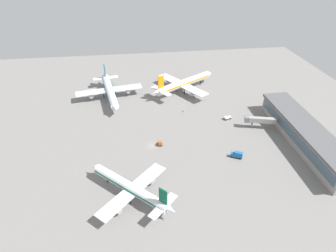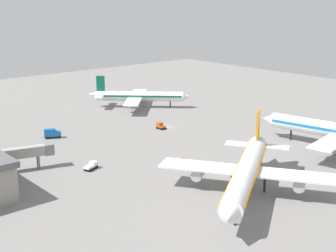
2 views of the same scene
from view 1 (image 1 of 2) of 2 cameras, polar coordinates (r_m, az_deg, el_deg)
ground at (r=146.94m, az=-3.21°, el=-4.00°), size 288.00×288.00×0.00m
terminal_building at (r=161.76m, az=25.68°, el=-1.55°), size 75.16×14.91×10.36m
airplane_at_gate at (r=118.50m, az=-7.47°, el=-12.04°), size 35.01×35.76×13.71m
airplane_taxiing at (r=192.37m, az=-11.53°, el=6.96°), size 53.83×43.63×16.44m
airplane_distant at (r=198.88m, az=3.16°, el=8.52°), size 40.90×48.65×16.72m
baggage_tug at (r=146.70m, az=-1.61°, el=-3.46°), size 3.25×2.29×2.30m
pushback_tractor at (r=171.53m, az=11.70°, el=1.63°), size 3.53×4.79×1.90m
catering_truck at (r=142.31m, az=13.55°, el=-5.58°), size 4.28×5.84×3.30m
ground_crew_worker at (r=175.58m, az=3.05°, el=3.07°), size 0.41×0.58×1.67m
jet_bridge at (r=165.68m, az=17.70°, el=1.14°), size 7.07×16.98×6.74m
safety_cone_near_gate at (r=169.44m, az=-8.83°, el=1.27°), size 0.44×0.44×0.60m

